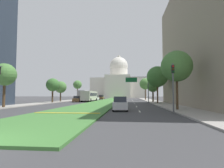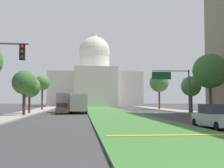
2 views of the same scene
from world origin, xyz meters
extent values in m
plane|color=#3D3D3F|center=(0.00, 52.25, 0.00)|extent=(260.00, 260.00, 0.00)
cube|color=#427A38|center=(0.00, 47.02, 0.07)|extent=(7.45, 94.04, 0.14)
cube|color=gold|center=(0.00, 11.37, 0.16)|extent=(6.71, 0.50, 0.04)
cube|color=silver|center=(7.46, 23.74, 0.00)|extent=(0.16, 2.40, 0.01)
cube|color=silver|center=(7.46, 34.71, 0.00)|extent=(0.16, 2.40, 0.01)
cube|color=silver|center=(7.46, 43.24, 0.00)|extent=(0.16, 2.40, 0.01)
cube|color=silver|center=(7.46, 55.51, 0.00)|extent=(0.16, 2.40, 0.01)
cube|color=silver|center=(7.46, 57.24, 0.00)|extent=(0.16, 2.40, 0.01)
cube|color=#9E9991|center=(-13.19, 41.80, 0.07)|extent=(4.00, 94.04, 0.15)
cube|color=#9E9991|center=(13.19, 41.80, 0.07)|extent=(4.00, 94.04, 0.15)
cube|color=silver|center=(0.00, 104.49, 5.87)|extent=(31.88, 21.72, 11.74)
cube|color=silver|center=(0.00, 91.63, 6.46)|extent=(14.03, 4.00, 12.92)
cylinder|color=silver|center=(0.00, 104.49, 14.77)|extent=(10.90, 10.90, 6.05)
sphere|color=silver|center=(0.00, 104.49, 19.78)|extent=(11.34, 11.34, 11.34)
cylinder|color=silver|center=(0.00, 104.49, 24.88)|extent=(1.80, 1.80, 3.00)
cube|color=black|center=(-7.81, 11.77, 4.60)|extent=(0.28, 0.24, 0.84)
sphere|color=red|center=(-7.81, 11.63, 4.88)|extent=(0.18, 0.18, 0.18)
sphere|color=#4C380F|center=(-7.81, 11.63, 4.60)|extent=(0.18, 0.18, 0.18)
sphere|color=#0F4219|center=(-7.81, 11.63, 4.32)|extent=(0.18, 0.18, 0.18)
cylinder|color=#515456|center=(10.89, 37.59, 3.25)|extent=(0.20, 0.20, 6.50)
cylinder|color=#515456|center=(8.17, 37.59, 6.30)|extent=(5.46, 0.12, 0.12)
cube|color=#146033|center=(6.80, 37.54, 5.60)|extent=(2.80, 0.08, 1.10)
cylinder|color=#4C3823|center=(-12.04, 35.10, 1.75)|extent=(0.39, 0.39, 3.49)
sphere|color=#3D7033|center=(-12.04, 35.10, 4.35)|extent=(3.14, 3.14, 3.14)
cylinder|color=#4C3823|center=(12.50, 33.95, 2.34)|extent=(0.35, 0.35, 4.68)
sphere|color=#3D7033|center=(12.50, 33.95, 5.96)|extent=(4.65, 4.65, 4.65)
cylinder|color=#4C3823|center=(-12.35, 40.95, 1.58)|extent=(0.33, 0.33, 3.16)
sphere|color=#4C7F3D|center=(-12.35, 40.95, 4.04)|extent=(3.20, 3.20, 3.20)
cylinder|color=#4C3823|center=(12.41, 40.76, 1.69)|extent=(0.40, 0.40, 3.38)
sphere|color=#4C7F3D|center=(12.41, 40.76, 4.25)|extent=(3.16, 3.16, 3.16)
cylinder|color=#4C3823|center=(-12.69, 58.11, 2.40)|extent=(0.36, 0.36, 4.81)
sphere|color=#4C7F3D|center=(-12.69, 58.11, 5.67)|extent=(3.15, 3.15, 3.15)
cylinder|color=#4C3823|center=(12.13, 59.00, 2.38)|extent=(0.38, 0.38, 4.76)
sphere|color=#4C7F3D|center=(12.13, 59.00, 5.89)|extent=(4.13, 4.13, 4.13)
cube|color=#BCBCC1|center=(5.07, 16.54, 0.65)|extent=(2.04, 4.39, 0.85)
cube|color=#282D38|center=(5.06, 16.71, 1.42)|extent=(1.69, 2.15, 0.70)
cylinder|color=black|center=(4.36, 14.80, 0.32)|extent=(0.26, 0.65, 0.64)
cylinder|color=black|center=(5.78, 18.28, 0.32)|extent=(0.26, 0.65, 0.64)
cylinder|color=black|center=(4.16, 18.18, 0.32)|extent=(0.26, 0.65, 0.64)
cube|color=brown|center=(-7.58, 40.88, 0.61)|extent=(2.05, 4.71, 0.78)
cube|color=#282D38|center=(-7.57, 40.70, 1.32)|extent=(1.69, 2.31, 0.64)
cylinder|color=black|center=(-8.50, 42.69, 0.32)|extent=(0.26, 0.65, 0.64)
cylinder|color=black|center=(-6.89, 42.79, 0.32)|extent=(0.26, 0.65, 0.64)
cylinder|color=black|center=(-8.27, 38.98, 0.32)|extent=(0.26, 0.65, 0.64)
cylinder|color=black|center=(-6.66, 39.08, 0.32)|extent=(0.26, 0.65, 0.64)
cube|color=silver|center=(-4.91, 52.77, 0.64)|extent=(1.85, 4.53, 0.84)
cube|color=#282D38|center=(-4.91, 52.59, 1.40)|extent=(1.59, 2.19, 0.69)
cylinder|color=black|center=(-5.67, 54.58, 0.32)|extent=(0.23, 0.64, 0.64)
cylinder|color=black|center=(-4.07, 54.55, 0.32)|extent=(0.23, 0.64, 0.64)
cylinder|color=black|center=(-5.74, 50.98, 0.32)|extent=(0.23, 0.64, 0.64)
cylinder|color=black|center=(-4.14, 50.95, 0.32)|extent=(0.23, 0.64, 0.64)
cube|color=brown|center=(-4.96, 66.00, 0.66)|extent=(1.84, 4.73, 0.89)
cube|color=#282D38|center=(-4.96, 65.81, 1.47)|extent=(1.58, 2.28, 0.73)
cylinder|color=black|center=(-5.73, 67.91, 0.32)|extent=(0.23, 0.64, 0.64)
cylinder|color=black|center=(-4.13, 67.88, 0.32)|extent=(0.23, 0.64, 0.64)
cylinder|color=black|center=(-5.79, 64.11, 0.32)|extent=(0.23, 0.64, 0.64)
cylinder|color=black|center=(-4.20, 64.08, 0.32)|extent=(0.23, 0.64, 0.64)
cube|color=brown|center=(-7.54, 49.39, 1.45)|extent=(2.30, 2.00, 2.20)
cube|color=#B2B2B7|center=(-7.54, 46.19, 1.80)|extent=(2.30, 4.40, 2.80)
cylinder|color=black|center=(-8.59, 49.39, 0.45)|extent=(0.30, 0.90, 0.90)
cylinder|color=black|center=(-6.49, 49.39, 0.45)|extent=(0.30, 0.90, 0.90)
cylinder|color=black|center=(-8.59, 45.09, 0.45)|extent=(0.30, 0.90, 0.90)
cylinder|color=black|center=(-6.49, 45.09, 0.45)|extent=(0.30, 0.90, 0.90)
cube|color=beige|center=(-5.07, 44.27, 1.70)|extent=(2.50, 11.00, 2.50)
cube|color=#232833|center=(-5.07, 44.27, 2.05)|extent=(2.52, 10.12, 0.90)
cylinder|color=black|center=(-6.22, 48.57, 0.50)|extent=(0.32, 1.00, 1.00)
cylinder|color=black|center=(-3.92, 48.57, 0.50)|extent=(0.32, 1.00, 1.00)
cylinder|color=black|center=(-6.22, 40.37, 0.50)|extent=(0.32, 1.00, 1.00)
cylinder|color=black|center=(-3.92, 40.37, 0.50)|extent=(0.32, 1.00, 1.00)
camera|label=1|loc=(6.20, -6.25, 2.01)|focal=28.68mm
camera|label=2|loc=(-4.66, -4.43, 2.04)|focal=47.96mm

